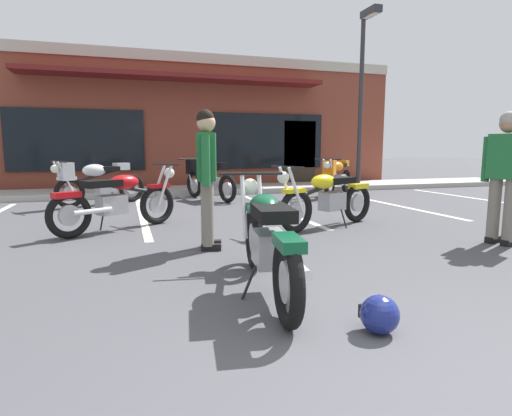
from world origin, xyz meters
TOP-DOWN VIEW (x-y plane):
  - ground_plane at (0.00, 3.37)m, footprint 80.00×80.00m
  - sidewalk_kerb at (0.00, 10.34)m, footprint 22.00×1.80m
  - brick_storefront_building at (0.00, 14.09)m, footprint 14.12×6.13m
  - painted_stall_lines at (-0.00, 6.74)m, footprint 13.33×4.80m
  - motorcycle_foreground_classic at (-0.46, 2.12)m, footprint 0.72×2.10m
  - motorcycle_red_sportbike at (-2.17, 8.34)m, footprint 1.86×1.35m
  - motorcycle_black_cruiser at (3.67, 8.50)m, footprint 1.66×1.64m
  - motorcycle_silver_naked at (1.39, 4.60)m, footprint 2.00×1.09m
  - motorcycle_blue_standard at (-1.70, 5.30)m, footprint 1.86×1.36m
  - motorcycle_green_cafe_racer at (0.29, 8.71)m, footprint 1.08×2.00m
  - person_in_black_shirt at (2.96, 2.88)m, footprint 0.34×0.61m
  - person_in_shorts_foreground at (-0.65, 3.77)m, footprint 0.34×0.61m
  - helmet_on_pavement at (-0.02, 1.11)m, footprint 0.26×0.26m
  - parking_lot_lamp_post at (4.74, 9.13)m, footprint 0.24×0.76m

SIDE VIEW (x-z plane):
  - ground_plane at x=0.00m, z-range 0.00..0.00m
  - painted_stall_lines at x=0.00m, z-range 0.00..0.01m
  - sidewalk_kerb at x=0.00m, z-range 0.00..0.14m
  - helmet_on_pavement at x=-0.02m, z-range 0.00..0.26m
  - motorcycle_foreground_classic at x=-0.46m, z-range -0.03..0.95m
  - motorcycle_silver_naked at x=1.39m, z-range -0.03..0.95m
  - motorcycle_blue_standard at x=-1.70m, z-range -0.03..0.95m
  - motorcycle_red_sportbike at x=-2.17m, z-range 0.04..1.02m
  - motorcycle_black_cruiser at x=3.67m, z-range 0.04..1.02m
  - motorcycle_green_cafe_racer at x=0.29m, z-range 0.04..1.02m
  - person_in_black_shirt at x=2.96m, z-range 0.11..1.79m
  - person_in_shorts_foreground at x=-0.65m, z-range 0.11..1.79m
  - brick_storefront_building at x=0.00m, z-range 0.00..4.01m
  - parking_lot_lamp_post at x=4.74m, z-range 0.73..5.57m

